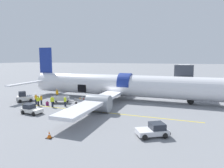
{
  "coord_description": "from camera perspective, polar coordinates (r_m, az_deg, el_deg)",
  "views": [
    {
      "loc": [
        11.49,
        -32.37,
        7.62
      ],
      "look_at": [
        0.05,
        -0.46,
        3.19
      ],
      "focal_mm": 32.0,
      "sensor_mm": 36.0,
      "label": 1
    }
  ],
  "objects": [
    {
      "name": "baggage_cart_loading",
      "position": [
        35.14,
        -14.33,
        -4.41
      ],
      "size": [
        3.79,
        2.56,
        1.12
      ],
      "color": "#B7BABF",
      "rests_on": "ground_plane"
    },
    {
      "name": "airplane",
      "position": [
        36.7,
        3.1,
        -0.54
      ],
      "size": [
        40.19,
        37.0,
        9.76
      ],
      "color": "silver",
      "rests_on": "ground_plane"
    },
    {
      "name": "ground_crew_supervisor",
      "position": [
        35.04,
        -19.56,
        -4.17
      ],
      "size": [
        0.5,
        0.5,
        1.58
      ],
      "color": "#1E2338",
      "rests_on": "ground_plane"
    },
    {
      "name": "ground_crew_marshal",
      "position": [
        34.12,
        -20.33,
        -4.48
      ],
      "size": [
        0.51,
        0.51,
        1.61
      ],
      "color": "black",
      "rests_on": "ground_plane"
    },
    {
      "name": "suitcase_on_tarmac_upright",
      "position": [
        33.94,
        -17.99,
        -5.37
      ],
      "size": [
        0.47,
        0.38,
        0.73
      ],
      "color": "#721951",
      "rests_on": "ground_plane"
    },
    {
      "name": "ground_plane",
      "position": [
        35.18,
        0.17,
        -5.07
      ],
      "size": [
        500.0,
        500.0,
        0.0
      ],
      "primitive_type": "plane",
      "color": "gray"
    },
    {
      "name": "baggage_tug_rear",
      "position": [
        20.47,
        11.74,
        -12.83
      ],
      "size": [
        3.49,
        2.96,
        1.3
      ],
      "color": "silver",
      "rests_on": "ground_plane"
    },
    {
      "name": "jet_bridge_stub",
      "position": [
        41.97,
        19.8,
        3.27
      ],
      "size": [
        3.18,
        12.28,
        6.4
      ],
      "color": "#4C4C51",
      "rests_on": "ground_plane"
    },
    {
      "name": "ground_crew_helper",
      "position": [
        38.72,
        -15.41,
        -2.71
      ],
      "size": [
        0.65,
        0.51,
        1.86
      ],
      "color": "#1E2338",
      "rests_on": "ground_plane"
    },
    {
      "name": "baggage_cart_queued",
      "position": [
        33.5,
        -7.89,
        -4.92
      ],
      "size": [
        4.03,
        2.48,
        0.98
      ],
      "color": "#999BA0",
      "rests_on": "ground_plane"
    },
    {
      "name": "ground_crew_driver",
      "position": [
        32.52,
        -13.24,
        -4.76
      ],
      "size": [
        0.4,
        0.57,
        1.63
      ],
      "color": "#1E2338",
      "rests_on": "ground_plane"
    },
    {
      "name": "ground_crew_loader_a",
      "position": [
        35.52,
        -20.89,
        -3.96
      ],
      "size": [
        0.59,
        0.42,
        1.71
      ],
      "color": "#1E2338",
      "rests_on": "ground_plane"
    },
    {
      "name": "baggage_tug_lead",
      "position": [
        29.86,
        -22.08,
        -6.76
      ],
      "size": [
        3.07,
        2.05,
        1.32
      ],
      "color": "silver",
      "rests_on": "ground_plane"
    },
    {
      "name": "baggage_tug_mid",
      "position": [
        38.45,
        -23.76,
        -3.49
      ],
      "size": [
        2.94,
        2.98,
        1.78
      ],
      "color": "white",
      "rests_on": "ground_plane"
    },
    {
      "name": "apron_marking_line",
      "position": [
        28.73,
        -3.95,
        -7.95
      ],
      "size": [
        27.73,
        0.54,
        0.01
      ],
      "color": "yellow",
      "rests_on": "ground_plane"
    },
    {
      "name": "safety_cone_engine_left",
      "position": [
        20.58,
        -17.49,
        -13.69
      ],
      "size": [
        0.59,
        0.59,
        0.69
      ],
      "color": "black",
      "rests_on": "ground_plane"
    },
    {
      "name": "ground_crew_loader_b",
      "position": [
        32.6,
        -16.68,
        -4.73
      ],
      "size": [
        0.56,
        0.56,
        1.76
      ],
      "color": "#1E2338",
      "rests_on": "ground_plane"
    }
  ]
}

